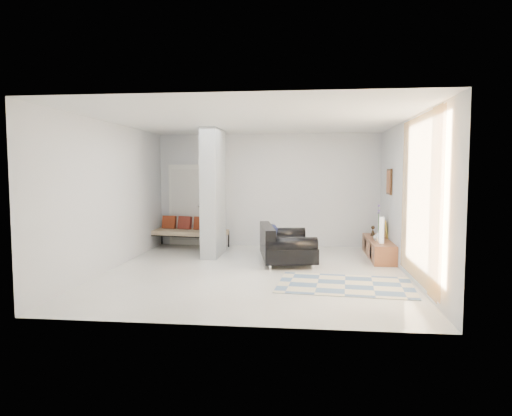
# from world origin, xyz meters

# --- Properties ---
(floor) EXTENTS (6.00, 6.00, 0.00)m
(floor) POSITION_xyz_m (0.00, 0.00, 0.00)
(floor) COLOR beige
(floor) RESTS_ON ground
(ceiling) EXTENTS (6.00, 6.00, 0.00)m
(ceiling) POSITION_xyz_m (0.00, 0.00, 2.80)
(ceiling) COLOR white
(ceiling) RESTS_ON wall_back
(wall_back) EXTENTS (6.00, 0.00, 6.00)m
(wall_back) POSITION_xyz_m (0.00, 3.00, 1.40)
(wall_back) COLOR silver
(wall_back) RESTS_ON ground
(wall_front) EXTENTS (6.00, 0.00, 6.00)m
(wall_front) POSITION_xyz_m (0.00, -3.00, 1.40)
(wall_front) COLOR silver
(wall_front) RESTS_ON ground
(wall_left) EXTENTS (0.00, 6.00, 6.00)m
(wall_left) POSITION_xyz_m (-2.75, 0.00, 1.40)
(wall_left) COLOR silver
(wall_left) RESTS_ON ground
(wall_right) EXTENTS (0.00, 6.00, 6.00)m
(wall_right) POSITION_xyz_m (2.75, 0.00, 1.40)
(wall_right) COLOR silver
(wall_right) RESTS_ON ground
(partition_column) EXTENTS (0.35, 1.20, 2.80)m
(partition_column) POSITION_xyz_m (-1.10, 1.60, 1.40)
(partition_column) COLOR #A1A6A8
(partition_column) RESTS_ON floor
(hallway_door) EXTENTS (0.85, 0.06, 2.04)m
(hallway_door) POSITION_xyz_m (-2.10, 2.96, 1.02)
(hallway_door) COLOR white
(hallway_door) RESTS_ON floor
(curtain) EXTENTS (0.00, 2.55, 2.55)m
(curtain) POSITION_xyz_m (2.67, -1.15, 1.45)
(curtain) COLOR #FFAB43
(curtain) RESTS_ON wall_right
(wall_art) EXTENTS (0.04, 0.45, 0.55)m
(wall_art) POSITION_xyz_m (2.72, 1.70, 1.65)
(wall_art) COLOR #3F2311
(wall_art) RESTS_ON wall_right
(media_console) EXTENTS (0.45, 2.00, 0.80)m
(media_console) POSITION_xyz_m (2.52, 1.70, 0.20)
(media_console) COLOR brown
(media_console) RESTS_ON floor
(loveseat) EXTENTS (1.29, 1.88, 0.76)m
(loveseat) POSITION_xyz_m (0.50, 1.00, 0.35)
(loveseat) COLOR silver
(loveseat) RESTS_ON floor
(daybed) EXTENTS (1.94, 1.06, 0.77)m
(daybed) POSITION_xyz_m (-1.92, 2.48, 0.41)
(daybed) COLOR black
(daybed) RESTS_ON floor
(area_rug) EXTENTS (2.31, 1.65, 0.01)m
(area_rug) POSITION_xyz_m (1.60, -0.83, 0.01)
(area_rug) COLOR beige
(area_rug) RESTS_ON floor
(cylinder_lamp) EXTENTS (0.10, 0.10, 0.54)m
(cylinder_lamp) POSITION_xyz_m (2.50, 1.19, 0.67)
(cylinder_lamp) COLOR white
(cylinder_lamp) RESTS_ON media_console
(bronze_figurine) EXTENTS (0.13, 0.13, 0.23)m
(bronze_figurine) POSITION_xyz_m (2.47, 2.21, 0.52)
(bronze_figurine) COLOR #342517
(bronze_figurine) RESTS_ON media_console
(vase) EXTENTS (0.23, 0.23, 0.22)m
(vase) POSITION_xyz_m (2.47, 1.43, 0.51)
(vase) COLOR silver
(vase) RESTS_ON media_console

